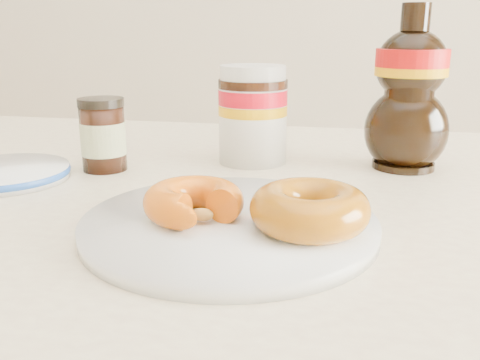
% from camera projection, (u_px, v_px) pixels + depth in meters
% --- Properties ---
extents(dining_table, '(1.40, 0.90, 0.75)m').
position_uv_depth(dining_table, '(283.00, 273.00, 0.60)').
color(dining_table, '#FBEDBF').
rests_on(dining_table, ground).
extents(plate, '(0.27, 0.27, 0.01)m').
position_uv_depth(plate, '(229.00, 224.00, 0.49)').
color(plate, white).
rests_on(plate, dining_table).
extents(donut_bitten, '(0.11, 0.11, 0.03)m').
position_uv_depth(donut_bitten, '(194.00, 201.00, 0.48)').
color(donut_bitten, '#D9560C').
rests_on(donut_bitten, plate).
extents(donut_whole, '(0.13, 0.13, 0.04)m').
position_uv_depth(donut_whole, '(310.00, 209.00, 0.45)').
color(donut_whole, '#8F4C09').
rests_on(donut_whole, plate).
extents(nutella_jar, '(0.09, 0.09, 0.13)m').
position_uv_depth(nutella_jar, '(253.00, 111.00, 0.72)').
color(nutella_jar, white).
rests_on(nutella_jar, dining_table).
extents(syrup_bottle, '(0.13, 0.12, 0.21)m').
position_uv_depth(syrup_bottle, '(409.00, 89.00, 0.68)').
color(syrup_bottle, black).
rests_on(syrup_bottle, dining_table).
extents(dark_jar, '(0.06, 0.06, 0.09)m').
position_uv_depth(dark_jar, '(103.00, 135.00, 0.69)').
color(dark_jar, black).
rests_on(dark_jar, dining_table).
extents(blue_rim_saucer, '(0.16, 0.16, 0.02)m').
position_uv_depth(blue_rim_saucer, '(5.00, 173.00, 0.65)').
color(blue_rim_saucer, white).
rests_on(blue_rim_saucer, dining_table).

